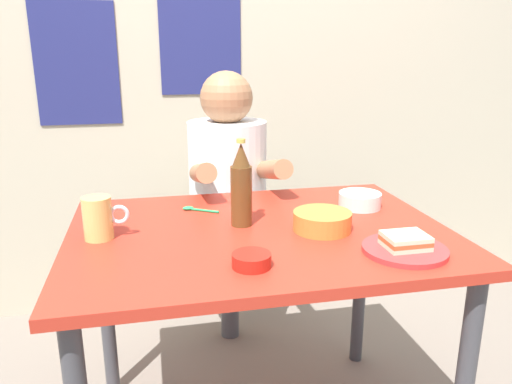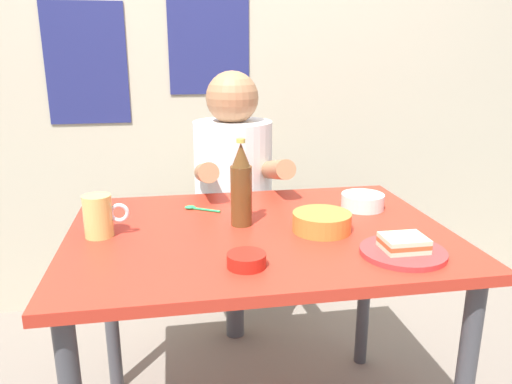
% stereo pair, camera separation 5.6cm
% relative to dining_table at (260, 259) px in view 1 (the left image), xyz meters
% --- Properties ---
extents(wall_back, '(4.40, 0.09, 2.60)m').
position_rel_dining_table_xyz_m(wall_back, '(-0.00, 1.05, 0.65)').
color(wall_back, '#BCB299').
rests_on(wall_back, ground).
extents(dining_table, '(1.10, 0.80, 0.74)m').
position_rel_dining_table_xyz_m(dining_table, '(0.00, 0.00, 0.00)').
color(dining_table, '#B72D1E').
rests_on(dining_table, ground).
extents(stool, '(0.34, 0.34, 0.45)m').
position_rel_dining_table_xyz_m(stool, '(0.01, 0.63, -0.30)').
color(stool, '#4C4C51').
rests_on(stool, ground).
extents(person_seated, '(0.33, 0.56, 0.72)m').
position_rel_dining_table_xyz_m(person_seated, '(0.01, 0.62, 0.12)').
color(person_seated, white).
rests_on(person_seated, stool).
extents(plate_orange, '(0.22, 0.22, 0.01)m').
position_rel_dining_table_xyz_m(plate_orange, '(0.33, -0.25, 0.10)').
color(plate_orange, red).
rests_on(plate_orange, dining_table).
extents(sandwich, '(0.11, 0.09, 0.04)m').
position_rel_dining_table_xyz_m(sandwich, '(0.33, -0.25, 0.13)').
color(sandwich, beige).
rests_on(sandwich, plate_orange).
extents(beer_mug, '(0.13, 0.08, 0.12)m').
position_rel_dining_table_xyz_m(beer_mug, '(-0.45, 0.02, 0.15)').
color(beer_mug, '#D1BC66').
rests_on(beer_mug, dining_table).
extents(beer_bottle, '(0.06, 0.06, 0.26)m').
position_rel_dining_table_xyz_m(beer_bottle, '(-0.04, 0.05, 0.21)').
color(beer_bottle, '#593819').
rests_on(beer_bottle, dining_table).
extents(soup_bowl_orange, '(0.17, 0.17, 0.05)m').
position_rel_dining_table_xyz_m(soup_bowl_orange, '(0.18, -0.04, 0.12)').
color(soup_bowl_orange, orange).
rests_on(soup_bowl_orange, dining_table).
extents(sambal_bowl_red, '(0.10, 0.10, 0.03)m').
position_rel_dining_table_xyz_m(sambal_bowl_red, '(-0.08, -0.25, 0.11)').
color(sambal_bowl_red, '#B21E14').
rests_on(sambal_bowl_red, dining_table).
extents(rice_bowl_white, '(0.14, 0.14, 0.05)m').
position_rel_dining_table_xyz_m(rice_bowl_white, '(0.37, 0.14, 0.12)').
color(rice_bowl_white, silver).
rests_on(rice_bowl_white, dining_table).
extents(spoon, '(0.11, 0.07, 0.01)m').
position_rel_dining_table_xyz_m(spoon, '(-0.17, 0.22, 0.10)').
color(spoon, '#26A559').
rests_on(spoon, dining_table).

